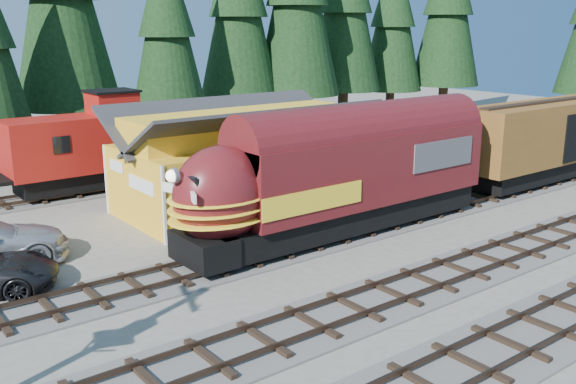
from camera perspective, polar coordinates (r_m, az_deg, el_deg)
ground at (r=25.18m, az=9.73°, el=-6.34°), size 120.00×120.00×0.00m
track_siding at (r=35.01m, az=16.04°, el=-0.65°), size 68.00×3.20×0.33m
depot at (r=32.10m, az=-3.96°, el=3.86°), size 12.80×7.00×5.30m
conifer_backdrop at (r=47.54m, az=-6.63°, el=16.16°), size 80.94×21.91×17.00m
locomotive at (r=27.27m, az=4.03°, el=1.03°), size 15.91×3.16×4.33m
boxcar at (r=40.31m, az=22.28°, el=4.52°), size 13.92×2.98×4.38m
caboose at (r=36.71m, az=-16.45°, el=3.96°), size 9.77×2.83×5.08m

